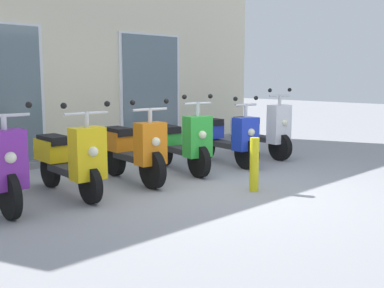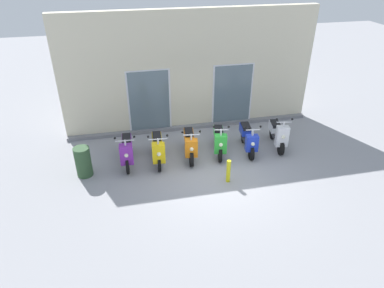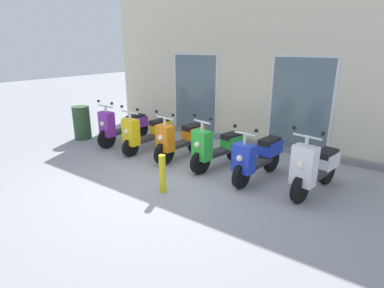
% 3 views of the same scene
% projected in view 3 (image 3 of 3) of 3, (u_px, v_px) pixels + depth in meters
% --- Properties ---
extents(ground_plane, '(40.00, 40.00, 0.00)m').
position_uv_depth(ground_plane, '(167.00, 179.00, 6.10)').
color(ground_plane, '#939399').
extents(storefront_facade, '(8.90, 0.50, 4.17)m').
position_uv_depth(storefront_facade, '(247.00, 66.00, 8.00)').
color(storefront_facade, beige).
rests_on(storefront_facade, ground_plane).
extents(scooter_purple, '(0.61, 1.65, 1.22)m').
position_uv_depth(scooter_purple, '(123.00, 126.00, 8.19)').
color(scooter_purple, black).
rests_on(scooter_purple, ground_plane).
extents(scooter_yellow, '(0.62, 1.55, 1.19)m').
position_uv_depth(scooter_yellow, '(147.00, 132.00, 7.60)').
color(scooter_yellow, black).
rests_on(scooter_yellow, ground_plane).
extents(scooter_orange, '(0.59, 1.57, 1.19)m').
position_uv_depth(scooter_orange, '(181.00, 139.00, 7.07)').
color(scooter_orange, black).
rests_on(scooter_orange, ground_plane).
extents(scooter_green, '(0.66, 1.56, 1.22)m').
position_uv_depth(scooter_green, '(218.00, 147.00, 6.57)').
color(scooter_green, black).
rests_on(scooter_green, ground_plane).
extents(scooter_blue, '(0.56, 1.57, 1.17)m').
position_uv_depth(scooter_blue, '(258.00, 157.00, 5.98)').
color(scooter_blue, black).
rests_on(scooter_blue, ground_plane).
extents(scooter_white, '(0.62, 1.53, 1.27)m').
position_uv_depth(scooter_white, '(315.00, 168.00, 5.41)').
color(scooter_white, black).
rests_on(scooter_white, ground_plane).
extents(curb_bollard, '(0.12, 0.12, 0.70)m').
position_uv_depth(curb_bollard, '(162.00, 174.00, 5.48)').
color(curb_bollard, yellow).
rests_on(curb_bollard, ground_plane).
extents(trash_bin, '(0.46, 0.46, 0.92)m').
position_uv_depth(trash_bin, '(82.00, 123.00, 8.62)').
color(trash_bin, '#2D4C2D').
rests_on(trash_bin, ground_plane).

